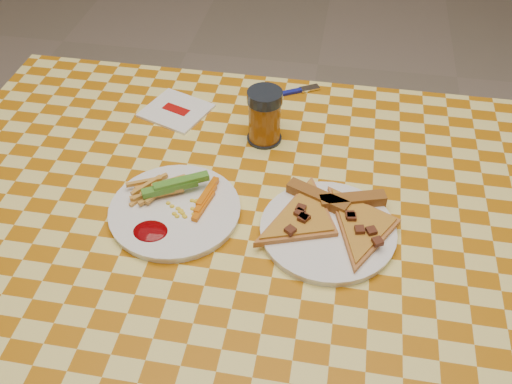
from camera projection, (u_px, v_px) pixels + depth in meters
table at (255, 239)px, 1.07m from camera, size 1.28×0.88×0.76m
plate_left at (175, 212)px, 1.01m from camera, size 0.24×0.24×0.01m
plate_right at (328, 231)px, 0.97m from camera, size 0.29×0.29×0.01m
fries_veggies at (172, 198)px, 1.01m from camera, size 0.18×0.17×0.04m
pizza_slices at (331, 219)px, 0.98m from camera, size 0.31×0.26×0.02m
drink_glass at (265, 117)px, 1.13m from camera, size 0.07×0.07×0.11m
napkin at (176, 111)px, 1.23m from camera, size 0.16×0.16×0.01m
fork at (290, 92)px, 1.28m from camera, size 0.13×0.08×0.01m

